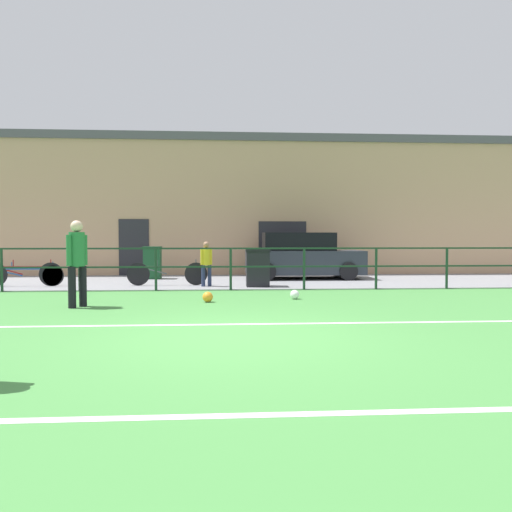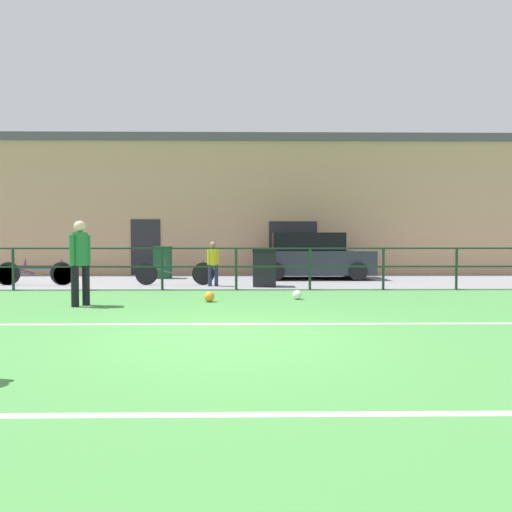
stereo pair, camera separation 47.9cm
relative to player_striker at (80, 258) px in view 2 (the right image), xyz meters
name	(u,v)px [view 2 (the right image)]	position (x,y,z in m)	size (l,w,h in m)	color
ground	(224,337)	(3.14, -3.02, -1.02)	(60.00, 44.00, 0.04)	#478C42
field_line_touchline	(227,324)	(3.14, -2.10, -1.00)	(36.00, 0.11, 0.00)	white
field_line_hash	(204,415)	(3.14, -6.08, -1.00)	(36.00, 0.11, 0.00)	white
pavement_strip	(238,281)	(3.14, 5.48, -0.99)	(48.00, 5.00, 0.02)	gray
perimeter_fence	(236,262)	(3.14, 2.98, -0.26)	(36.07, 0.07, 1.15)	#193823
clubhouse_facade	(241,206)	(3.14, 9.18, 1.67)	(28.00, 2.56, 5.33)	tan
player_striker	(80,258)	(0.00, 0.00, 0.00)	(0.32, 0.42, 1.77)	black
soccer_ball_match	(209,297)	(2.61, 0.61, -0.89)	(0.23, 0.23, 0.23)	orange
soccer_ball_spare	(297,295)	(4.60, 1.00, -0.90)	(0.21, 0.21, 0.21)	white
spectator_child	(213,261)	(2.45, 3.83, -0.25)	(0.33, 0.23, 1.29)	#232D4C
parked_car_red	(312,257)	(5.61, 6.26, -0.24)	(3.94, 1.85, 1.57)	#282D38
bicycle_parked_0	(35,273)	(-2.82, 4.18, -0.63)	(2.24, 0.04, 0.77)	black
bicycle_parked_1	(34,274)	(-2.84, 4.18, -0.67)	(2.31, 0.04, 0.71)	black
bicycle_parked_2	(175,273)	(1.29, 4.18, -0.64)	(2.34, 0.04, 0.76)	black
trash_bin_0	(264,267)	(3.92, 3.73, -0.44)	(0.69, 0.58, 1.07)	black
trash_bin_1	(163,262)	(0.51, 6.47, -0.43)	(0.59, 0.50, 1.10)	#194C28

